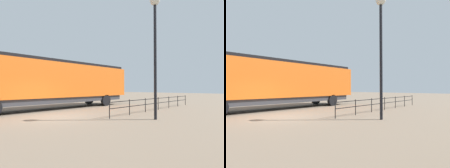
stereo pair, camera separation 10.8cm
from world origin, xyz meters
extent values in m
plane|color=#84705B|center=(0.00, 0.00, 0.00)|extent=(120.00, 120.00, 0.00)
cube|color=orange|center=(-3.99, 2.32, 2.40)|extent=(2.82, 15.26, 2.80)
cube|color=black|center=(-3.99, 8.93, 1.98)|extent=(2.71, 2.03, 1.96)
cube|color=black|center=(-3.99, 2.32, 3.92)|extent=(2.54, 14.65, 0.24)
cube|color=#38383D|center=(-3.99, 2.32, 0.78)|extent=(2.54, 14.04, 0.45)
cylinder|color=black|center=(-5.25, 7.20, 0.55)|extent=(0.30, 1.10, 1.10)
cylinder|color=black|center=(-2.73, 7.20, 0.55)|extent=(0.30, 1.10, 1.10)
cylinder|color=black|center=(4.89, 3.40, 3.28)|extent=(0.16, 0.16, 6.56)
sphere|color=silver|center=(4.89, 3.40, 6.73)|extent=(0.58, 0.58, 0.58)
cube|color=black|center=(2.80, 7.57, 0.93)|extent=(0.04, 11.40, 0.04)
cube|color=black|center=(2.80, 7.57, 0.56)|extent=(0.04, 11.40, 0.04)
cylinder|color=black|center=(2.80, 1.86, 0.51)|extent=(0.05, 0.05, 1.01)
cylinder|color=black|center=(2.80, 3.76, 0.51)|extent=(0.05, 0.05, 1.01)
cylinder|color=black|center=(2.80, 5.66, 0.51)|extent=(0.05, 0.05, 1.01)
cylinder|color=black|center=(2.80, 7.57, 0.51)|extent=(0.05, 0.05, 1.01)
cylinder|color=black|center=(2.80, 9.47, 0.51)|extent=(0.05, 0.05, 1.01)
cylinder|color=black|center=(2.80, 11.37, 0.51)|extent=(0.05, 0.05, 1.01)
cylinder|color=black|center=(2.80, 13.27, 0.51)|extent=(0.05, 0.05, 1.01)
camera|label=1|loc=(10.05, -5.84, 1.75)|focal=29.55mm
camera|label=2|loc=(10.13, -5.77, 1.75)|focal=29.55mm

